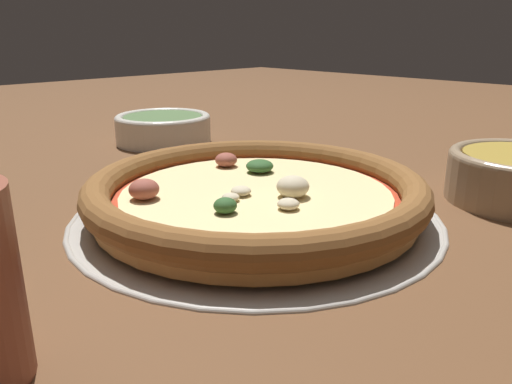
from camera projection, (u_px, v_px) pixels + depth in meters
name	position (u px, v px, depth m)	size (l,w,h in m)	color
ground_plane	(256.00, 217.00, 0.50)	(3.00, 3.00, 0.00)	brown
pizza_tray	(256.00, 214.00, 0.50)	(0.37, 0.37, 0.01)	#B7B2A8
pizza	(256.00, 192.00, 0.49)	(0.34, 0.34, 0.04)	tan
bowl_far	(163.00, 127.00, 0.83)	(0.16, 0.16, 0.05)	silver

